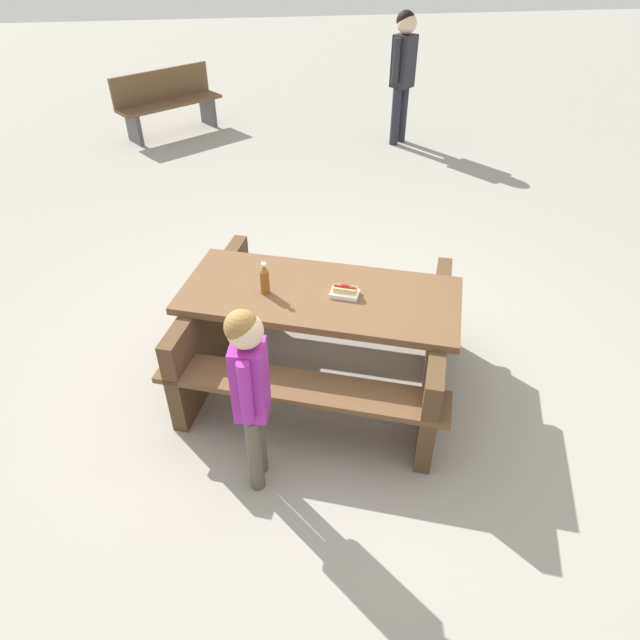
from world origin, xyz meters
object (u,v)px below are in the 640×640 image
at_px(hotdog_tray, 345,292).
at_px(bystander_adult, 403,62).
at_px(child_in_coat, 250,381).
at_px(soda_bottle, 265,279).
at_px(picnic_table, 320,329).
at_px(park_bench_near, 167,101).

xyz_separation_m(hotdog_tray, bystander_adult, (1.55, 4.73, 0.28)).
distance_m(hotdog_tray, child_in_coat, 0.99).
bearing_deg(child_in_coat, bystander_adult, 68.34).
relative_size(soda_bottle, hotdog_tray, 1.06).
distance_m(picnic_table, soda_bottle, 0.54).
distance_m(picnic_table, park_bench_near, 5.70).
height_order(child_in_coat, bystander_adult, bystander_adult).
height_order(hotdog_tray, child_in_coat, child_in_coat).
bearing_deg(picnic_table, bystander_adult, 69.96).
xyz_separation_m(picnic_table, bystander_adult, (1.70, 4.67, 0.62)).
bearing_deg(bystander_adult, soda_bottle, -113.93).
bearing_deg(bystander_adult, hotdog_tray, -108.17).
xyz_separation_m(soda_bottle, bystander_adult, (2.05, 4.62, 0.21)).
bearing_deg(child_in_coat, soda_bottle, 81.68).
relative_size(soda_bottle, child_in_coat, 0.18).
height_order(picnic_table, bystander_adult, bystander_adult).
xyz_separation_m(soda_bottle, hotdog_tray, (0.50, -0.10, -0.07)).
xyz_separation_m(child_in_coat, park_bench_near, (-1.00, 6.33, -0.34)).
height_order(park_bench_near, bystander_adult, bystander_adult).
xyz_separation_m(soda_bottle, park_bench_near, (-1.12, 5.46, -0.40)).
height_order(picnic_table, soda_bottle, soda_bottle).
height_order(child_in_coat, park_bench_near, child_in_coat).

